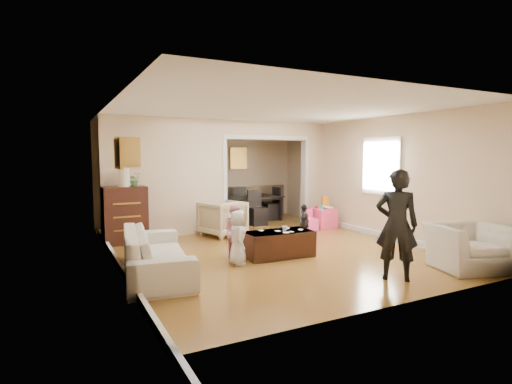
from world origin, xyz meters
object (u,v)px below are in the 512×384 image
armchair_back (222,218)px  table_lamp (124,178)px  coffee_cup (285,229)px  play_table (324,218)px  child_kneel_a (238,238)px  child_toddler (304,223)px  adult_person (397,225)px  coffee_table (278,244)px  child_kneel_b (235,231)px  cyan_cup (322,207)px  sofa (156,252)px  dresser (125,215)px  dining_table (246,209)px  armchair_front (469,247)px

armchair_back → table_lamp: (-2.04, 0.15, 0.95)m
coffee_cup → play_table: bearing=40.3°
armchair_back → child_kneel_a: 2.41m
coffee_cup → child_toddler: bearing=40.1°
adult_person → armchair_back: bearing=-33.1°
child_kneel_a → coffee_table: bearing=-67.5°
table_lamp → child_kneel_b: bearing=-53.0°
armchair_back → cyan_cup: bearing=154.0°
sofa → armchair_back: (1.98, 2.23, 0.05)m
child_kneel_b → dresser: bearing=19.5°
dresser → child_kneel_a: bearing=-60.9°
dining_table → adult_person: size_ratio=1.20×
armchair_front → coffee_cup: armchair_front is taller
armchair_front → child_kneel_a: (-3.12, 1.87, 0.10)m
dresser → adult_person: size_ratio=0.73×
cyan_cup → child_kneel_b: child_kneel_b is taller
sofa → child_toddler: child_toddler is taller
table_lamp → child_toddler: 3.74m
sofa → armchair_front: (4.42, -1.95, 0.02)m
child_kneel_b → child_toddler: child_kneel_b is taller
dining_table → play_table: bearing=-61.0°
dining_table → child_toddler: size_ratio=2.42×
play_table → armchair_back: bearing=174.1°
dresser → sofa: bearing=-88.4°
armchair_front → dresser: 6.24m
dining_table → child_kneel_a: (-1.98, -3.79, 0.11)m
dresser → child_toddler: (3.27, -1.56, -0.18)m
sofa → table_lamp: size_ratio=6.35×
coffee_cup → armchair_front: bearing=-42.3°
dining_table → child_kneel_a: bearing=-124.5°
cyan_cup → dining_table: 2.14m
table_lamp → sofa: bearing=-88.4°
armchair_front → dining_table: bearing=118.4°
coffee_cup → cyan_cup: 2.90m
dining_table → coffee_cup: bearing=-112.5°
sofa → adult_person: bearing=-113.2°
play_table → adult_person: adult_person is taller
coffee_table → child_kneel_a: size_ratio=1.35×
sofa → dining_table: 4.95m
dresser → table_lamp: bearing=0.0°
coffee_table → child_kneel_b: child_kneel_b is taller
sofa → coffee_table: 2.16m
sofa → play_table: bearing=-58.4°
dresser → dining_table: size_ratio=0.61×
dining_table → child_kneel_a: size_ratio=2.14×
cyan_cup → child_kneel_b: 3.37m
coffee_cup → child_kneel_b: child_kneel_b is taller
armchair_back → coffee_table: (0.18, -2.16, -0.16)m
armchair_back → child_kneel_b: bearing=55.6°
play_table → cyan_cup: bearing=-153.4°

